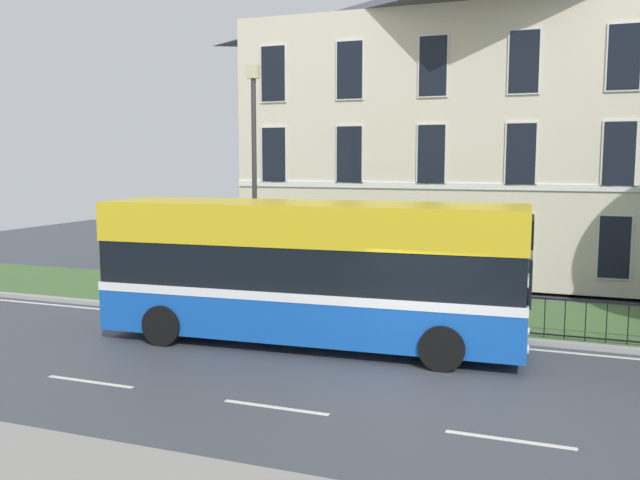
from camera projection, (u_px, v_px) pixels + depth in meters
The scene contains 5 objects.
ground_plane at pixel (420, 376), 13.80m from camera, with size 60.00×56.00×0.18m.
georgian_townhouse at pixel (494, 118), 26.33m from camera, with size 17.41×9.95×11.55m.
iron_verge_railing at pixel (440, 309), 17.09m from camera, with size 15.97×0.04×0.97m.
single_decker_bus at pixel (310, 271), 15.96m from camera, with size 10.05×3.00×3.35m.
street_lamp_post at pixel (254, 170), 19.46m from camera, with size 0.36×0.24×6.86m.
Camera 1 is at (2.78, -12.36, 4.35)m, focal length 38.21 mm.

